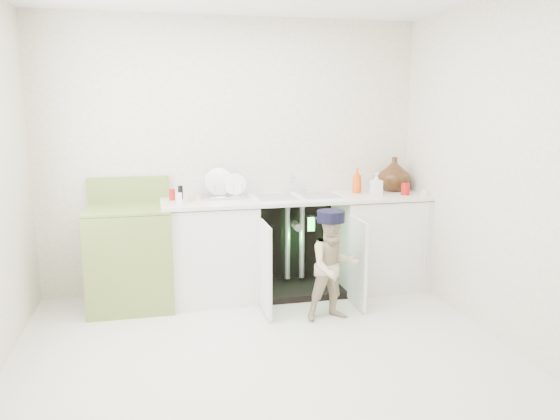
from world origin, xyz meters
name	(u,v)px	position (x,y,z in m)	size (l,w,h in m)	color
ground	(265,353)	(0.00, 0.00, 0.00)	(3.50, 3.50, 0.00)	beige
room_shell	(264,178)	(0.00, 0.00, 1.25)	(6.00, 5.50, 1.26)	silver
counter_run	(300,242)	(0.58, 1.21, 0.47)	(2.44, 1.02, 1.23)	white
avocado_stove	(130,255)	(-0.94, 1.18, 0.45)	(0.70, 0.65, 1.09)	olive
repair_worker	(333,265)	(0.66, 0.49, 0.46)	(0.46, 0.56, 0.90)	tan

